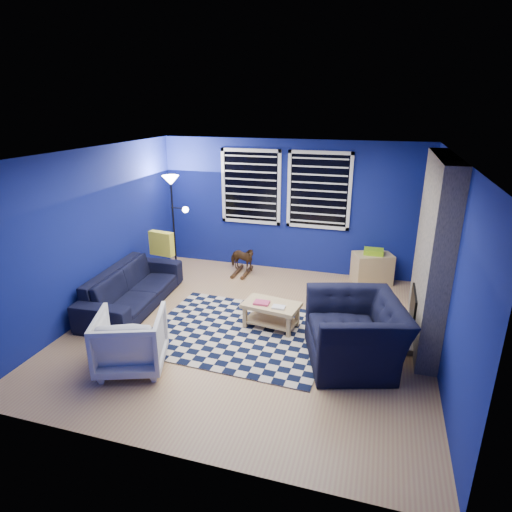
{
  "coord_description": "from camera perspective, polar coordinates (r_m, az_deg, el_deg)",
  "views": [
    {
      "loc": [
        1.65,
        -5.27,
        3.1
      ],
      "look_at": [
        -0.01,
        0.3,
        1.02
      ],
      "focal_mm": 30.0,
      "sensor_mm": 36.0,
      "label": 1
    }
  ],
  "objects": [
    {
      "name": "cabinet",
      "position": [
        8.03,
        15.21,
        -1.54
      ],
      "size": [
        0.79,
        0.67,
        0.64
      ],
      "rotation": [
        0.0,
        0.0,
        0.4
      ],
      "color": "#D9B57A",
      "rests_on": "floor"
    },
    {
      "name": "sofa",
      "position": [
        7.15,
        -16.11,
        -4.08
      ],
      "size": [
        2.2,
        0.99,
        0.63
      ],
      "primitive_type": "imported",
      "rotation": [
        0.0,
        0.0,
        1.64
      ],
      "color": "black",
      "rests_on": "floor"
    },
    {
      "name": "window_left",
      "position": [
        8.23,
        -0.71,
        9.2
      ],
      "size": [
        1.17,
        0.06,
        1.42
      ],
      "color": "black",
      "rests_on": "wall_back"
    },
    {
      "name": "wall_back",
      "position": [
        8.16,
        4.46,
        6.53
      ],
      "size": [
        5.0,
        0.0,
        5.0
      ],
      "primitive_type": "plane",
      "rotation": [
        1.57,
        0.0,
        0.0
      ],
      "color": "navy",
      "rests_on": "floor"
    },
    {
      "name": "window_right",
      "position": [
        7.95,
        8.38,
        8.62
      ],
      "size": [
        1.17,
        0.06,
        1.42
      ],
      "color": "black",
      "rests_on": "wall_back"
    },
    {
      "name": "tv",
      "position": [
        7.51,
        22.25,
        5.14
      ],
      "size": [
        0.07,
        1.0,
        0.58
      ],
      "color": "black",
      "rests_on": "wall_right"
    },
    {
      "name": "floor",
      "position": [
        6.33,
        -0.74,
        -9.61
      ],
      "size": [
        5.0,
        5.0,
        0.0
      ],
      "primitive_type": "plane",
      "color": "tan",
      "rests_on": "ground"
    },
    {
      "name": "rug",
      "position": [
        6.23,
        -2.25,
        -10.11
      ],
      "size": [
        2.59,
        2.12,
        0.02
      ],
      "primitive_type": "cube",
      "rotation": [
        0.0,
        0.0,
        -0.05
      ],
      "color": "black",
      "rests_on": "floor"
    },
    {
      "name": "coffee_table",
      "position": [
        6.24,
        2.03,
        -7.22
      ],
      "size": [
        0.86,
        0.57,
        0.4
      ],
      "rotation": [
        0.0,
        0.0,
        -0.15
      ],
      "color": "#D9B57A",
      "rests_on": "rug"
    },
    {
      "name": "throw_pillow",
      "position": [
        7.5,
        -12.48,
        1.63
      ],
      "size": [
        0.45,
        0.19,
        0.42
      ],
      "primitive_type": "cube",
      "rotation": [
        0.0,
        0.0,
        -0.15
      ],
      "color": "gold",
      "rests_on": "sofa"
    },
    {
      "name": "armchair_bent",
      "position": [
        5.53,
        -16.35,
        -10.77
      ],
      "size": [
        1.02,
        1.03,
        0.74
      ],
      "primitive_type": "imported",
      "rotation": [
        0.0,
        0.0,
        3.49
      ],
      "color": "gray",
      "rests_on": "floor"
    },
    {
      "name": "rocking_horse",
      "position": [
        8.15,
        -1.9,
        -0.34
      ],
      "size": [
        0.38,
        0.61,
        0.48
      ],
      "primitive_type": "imported",
      "rotation": [
        0.0,
        0.0,
        1.34
      ],
      "color": "#4D2E19",
      "rests_on": "floor"
    },
    {
      "name": "wall_right",
      "position": [
        5.65,
        24.2,
        -1.22
      ],
      "size": [
        0.0,
        5.0,
        5.0
      ],
      "primitive_type": "plane",
      "rotation": [
        1.57,
        0.0,
        -1.57
      ],
      "color": "navy",
      "rests_on": "floor"
    },
    {
      "name": "floor_lamp",
      "position": [
        8.18,
        -11.08,
        8.16
      ],
      "size": [
        0.5,
        0.31,
        1.85
      ],
      "color": "black",
      "rests_on": "floor"
    },
    {
      "name": "fireplace",
      "position": [
        6.12,
        22.31,
        0.04
      ],
      "size": [
        0.65,
        2.0,
        2.5
      ],
      "color": "gray",
      "rests_on": "floor"
    },
    {
      "name": "ceiling",
      "position": [
        5.56,
        -0.85,
        13.49
      ],
      "size": [
        5.0,
        5.0,
        0.0
      ],
      "primitive_type": "plane",
      "rotation": [
        3.14,
        0.0,
        0.0
      ],
      "color": "white",
      "rests_on": "wall_back"
    },
    {
      "name": "wall_left",
      "position": [
        6.96,
        -20.89,
        2.95
      ],
      "size": [
        0.0,
        5.0,
        5.0
      ],
      "primitive_type": "plane",
      "rotation": [
        1.57,
        0.0,
        1.57
      ],
      "color": "navy",
      "rests_on": "floor"
    },
    {
      "name": "armchair_big",
      "position": [
        5.55,
        13.08,
        -9.86
      ],
      "size": [
        1.53,
        1.42,
        0.82
      ],
      "primitive_type": "imported",
      "rotation": [
        0.0,
        0.0,
        -1.27
      ],
      "color": "black",
      "rests_on": "floor"
    }
  ]
}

